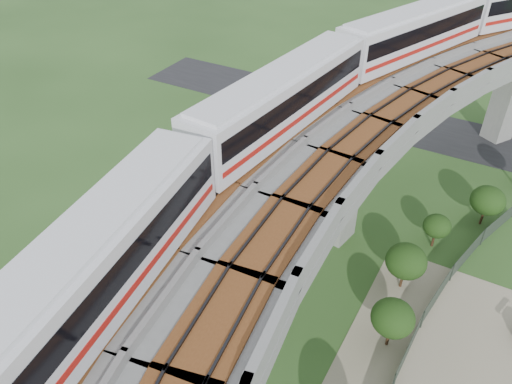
# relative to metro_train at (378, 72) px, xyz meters

# --- Properties ---
(ground) EXTENTS (160.00, 160.00, 0.00)m
(ground) POSITION_rel_metro_train_xyz_m (-1.69, -12.60, -12.31)
(ground) COLOR #2E4F1F
(ground) RESTS_ON ground
(asphalt_road) EXTENTS (60.00, 8.00, 0.03)m
(asphalt_road) POSITION_rel_metro_train_xyz_m (-1.69, 17.40, -12.29)
(asphalt_road) COLOR #232326
(asphalt_road) RESTS_ON ground
(viaduct) EXTENTS (19.58, 73.98, 11.40)m
(viaduct) POSITION_rel_metro_train_xyz_m (2.15, -12.60, -3.26)
(viaduct) COLOR #99968E
(viaduct) RESTS_ON ground
(metro_train) EXTENTS (18.08, 59.90, 3.64)m
(metro_train) POSITION_rel_metro_train_xyz_m (0.00, 0.00, 0.00)
(metro_train) COLOR white
(metro_train) RESTS_ON ground
(tree_1) EXTENTS (2.56, 2.56, 3.34)m
(tree_1) POSITION_rel_metro_train_xyz_m (8.46, 4.56, -10.06)
(tree_1) COLOR #382314
(tree_1) RESTS_ON ground
(tree_2) EXTENTS (1.96, 1.96, 2.71)m
(tree_2) POSITION_rel_metro_train_xyz_m (5.82, 0.20, -10.44)
(tree_2) COLOR #382314
(tree_2) RESTS_ON ground
(tree_3) EXTENTS (2.65, 2.65, 3.46)m
(tree_3) POSITION_rel_metro_train_xyz_m (4.97, -4.91, -9.98)
(tree_3) COLOR #382314
(tree_3) RESTS_ON ground
(tree_4) EXTENTS (2.50, 2.50, 3.46)m
(tree_4) POSITION_rel_metro_train_xyz_m (5.60, -9.86, -9.92)
(tree_4) COLOR #382314
(tree_4) RESTS_ON ground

